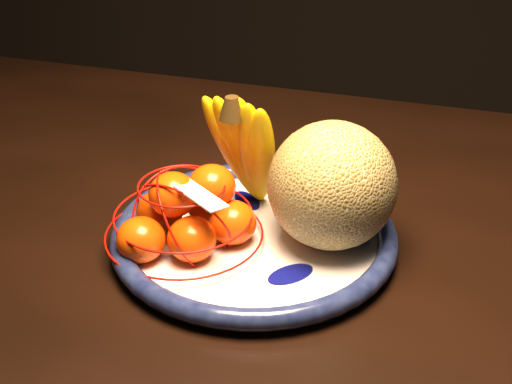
% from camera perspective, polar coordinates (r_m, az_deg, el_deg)
% --- Properties ---
extents(dining_table, '(1.57, 1.01, 0.75)m').
position_cam_1_polar(dining_table, '(1.00, -4.53, -5.12)').
color(dining_table, black).
rests_on(dining_table, ground).
extents(fruit_bowl, '(0.35, 0.35, 0.03)m').
position_cam_1_polar(fruit_bowl, '(0.86, -0.15, -3.56)').
color(fruit_bowl, white).
rests_on(fruit_bowl, dining_table).
extents(cantaloupe, '(0.15, 0.15, 0.15)m').
position_cam_1_polar(cantaloupe, '(0.82, 6.10, 0.53)').
color(cantaloupe, olive).
rests_on(cantaloupe, fruit_bowl).
extents(banana_bunch, '(0.12, 0.12, 0.18)m').
position_cam_1_polar(banana_bunch, '(0.87, -0.70, 3.65)').
color(banana_bunch, '#DDBF00').
rests_on(banana_bunch, fruit_bowl).
extents(mandarin_bag, '(0.25, 0.25, 0.12)m').
position_cam_1_polar(mandarin_bag, '(0.84, -5.49, -1.85)').
color(mandarin_bag, '#FF4100').
rests_on(mandarin_bag, fruit_bowl).
extents(price_tag, '(0.08, 0.06, 0.01)m').
position_cam_1_polar(price_tag, '(0.79, -4.59, -0.22)').
color(price_tag, white).
rests_on(price_tag, mandarin_bag).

